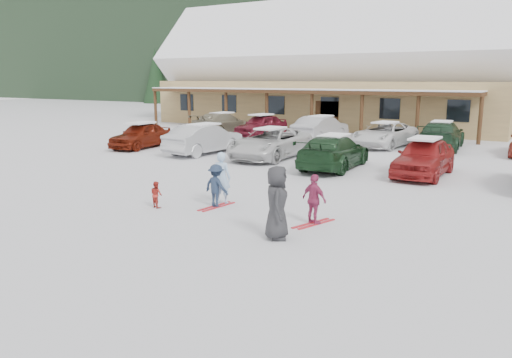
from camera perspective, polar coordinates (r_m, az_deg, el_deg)
The scene contains 21 objects.
ground at distance 13.81m, azimuth -3.23°, elevation -4.65°, with size 160.00×160.00×0.00m, color silver.
day_lodge at distance 42.25m, azimuth 8.38°, elevation 11.47°, with size 29.12×12.50×10.38m.
conifer_0 at distance 52.94m, azimuth -8.31°, elevation 13.33°, with size 4.40×4.40×10.20m.
conifer_2 at distance 64.95m, azimuth -4.22°, elevation 14.05°, with size 5.28×5.28×12.24m.
adult_skier at distance 15.43m, azimuth -3.94°, elevation 0.15°, with size 0.59×0.39×1.62m, color #A8CDF1.
toddler_red at distance 15.27m, azimuth -11.32°, elevation -1.74°, with size 0.39×0.30×0.80m, color #AD2A22.
child_navy at distance 15.02m, azimuth -4.57°, elevation -0.78°, with size 0.84×0.48×1.30m, color #1E2B43.
skis_child_navy at distance 15.17m, azimuth -4.53°, elevation -3.14°, with size 0.20×1.40×0.03m, color red.
child_magenta at distance 13.28m, azimuth 6.67°, elevation -2.34°, with size 0.79×0.33×1.36m, color #A3305B.
skis_child_magenta at distance 13.45m, azimuth 6.61°, elevation -5.08°, with size 0.20×1.40×0.03m, color red.
bystander_dark at distance 11.96m, azimuth 2.40°, elevation -2.72°, with size 0.88×0.57×1.79m, color #29292C.
parked_car_0 at distance 28.60m, azimuth -13.02°, elevation 4.88°, with size 1.67×4.15×1.41m, color #66180A.
parked_car_1 at distance 25.85m, azimuth -5.96°, elevation 4.58°, with size 1.62×4.64×1.53m, color #B2B3B7.
parked_car_2 at distance 24.25m, azimuth 1.66°, elevation 4.12°, with size 2.45×5.30×1.47m, color silver.
parked_car_3 at distance 21.72m, azimuth 8.87°, elevation 3.09°, with size 2.02×4.97×1.44m, color #18371D.
parked_car_4 at distance 20.88m, azimuth 18.64°, elevation 2.39°, with size 1.79×4.44×1.51m, color maroon.
parked_car_7 at distance 35.10m, azimuth -3.90°, elevation 6.36°, with size 2.08×5.11×1.48m, color gray.
parked_car_8 at distance 33.35m, azimuth 0.59°, elevation 6.12°, with size 1.75×4.34×1.48m, color maroon.
parked_car_9 at distance 31.43m, azimuth 7.39°, elevation 5.76°, with size 1.63×4.67×1.54m, color #A5A5AA.
parked_car_10 at distance 29.26m, azimuth 14.47°, elevation 4.94°, with size 2.32×5.02×1.40m, color white.
parked_car_11 at distance 29.21m, azimuth 20.39°, elevation 4.70°, with size 2.13×5.24×1.52m, color #1E3B26.
Camera 1 is at (7.54, -10.93, 3.82)m, focal length 35.00 mm.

